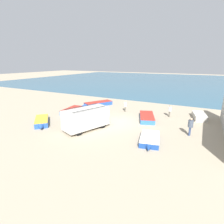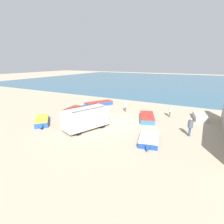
# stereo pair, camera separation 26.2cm
# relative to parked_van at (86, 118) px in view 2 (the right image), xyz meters

# --- Properties ---
(ground_plane) EXTENTS (200.00, 200.00, 0.00)m
(ground_plane) POSITION_rel_parked_van_xyz_m (2.19, 3.75, -1.25)
(ground_plane) COLOR tan
(sea_water) EXTENTS (120.00, 80.00, 0.01)m
(sea_water) POSITION_rel_parked_van_xyz_m (2.19, 55.75, -1.25)
(sea_water) COLOR #33607A
(sea_water) RESTS_ON ground_plane
(parked_van) EXTENTS (3.54, 5.32, 2.42)m
(parked_van) POSITION_rel_parked_van_xyz_m (0.00, 0.00, 0.00)
(parked_van) COLOR beige
(parked_van) RESTS_ON ground_plane
(fishing_rowboat_0) EXTENTS (2.97, 5.09, 0.59)m
(fishing_rowboat_0) POSITION_rel_parked_van_xyz_m (4.72, 6.31, -0.96)
(fishing_rowboat_0) COLOR #2D66AD
(fishing_rowboat_0) RESTS_ON ground_plane
(fishing_rowboat_1) EXTENTS (2.01, 4.58, 0.65)m
(fishing_rowboat_1) POSITION_rel_parked_van_xyz_m (-5.56, 4.33, -0.93)
(fishing_rowboat_1) COLOR #2D66AD
(fishing_rowboat_1) RESTS_ON ground_plane
(fishing_rowboat_2) EXTENTS (3.64, 5.39, 0.64)m
(fishing_rowboat_2) POSITION_rel_parked_van_xyz_m (-4.57, 9.42, -0.93)
(fishing_rowboat_2) COLOR #234CA3
(fishing_rowboat_2) RESTS_ON ground_plane
(fishing_rowboat_3) EXTENTS (2.30, 3.98, 0.52)m
(fishing_rowboat_3) POSITION_rel_parked_van_xyz_m (6.87, 0.04, -0.99)
(fishing_rowboat_3) COLOR navy
(fishing_rowboat_3) RESTS_ON ground_plane
(fishing_rowboat_4) EXTENTS (3.83, 3.72, 0.63)m
(fishing_rowboat_4) POSITION_rel_parked_van_xyz_m (-5.57, -1.11, -0.94)
(fishing_rowboat_4) COLOR #234CA3
(fishing_rowboat_4) RESTS_ON ground_plane
(fishing_rowboat_5) EXTENTS (1.99, 3.86, 0.69)m
(fishing_rowboat_5) POSITION_rel_parked_van_xyz_m (10.57, 9.71, -0.91)
(fishing_rowboat_5) COLOR #ADA89E
(fishing_rowboat_5) RESTS_ON ground_plane
(fisherman_0) EXTENTS (0.42, 0.42, 1.59)m
(fisherman_0) POSITION_rel_parked_van_xyz_m (7.07, 8.66, -0.30)
(fisherman_0) COLOR #5B564C
(fisherman_0) RESTS_ON ground_plane
(fisherman_1) EXTENTS (0.43, 0.43, 1.66)m
(fisherman_1) POSITION_rel_parked_van_xyz_m (0.95, 8.21, -0.26)
(fisherman_1) COLOR #5B564C
(fisherman_1) RESTS_ON ground_plane
(fisherman_2) EXTENTS (0.48, 0.48, 1.81)m
(fisherman_2) POSITION_rel_parked_van_xyz_m (9.94, 3.28, -0.17)
(fisherman_2) COLOR navy
(fisherman_2) RESTS_ON ground_plane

